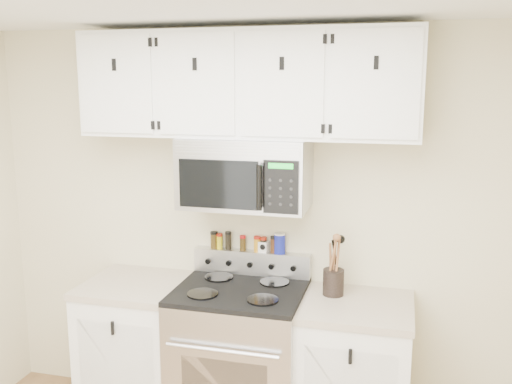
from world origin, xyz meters
TOP-DOWN VIEW (x-y plane):
  - back_wall at (0.00, 1.75)m, footprint 3.50×0.01m
  - range at (0.00, 1.43)m, footprint 0.76×0.65m
  - base_cabinet_left at (-0.69, 1.45)m, footprint 0.64×0.62m
  - base_cabinet_right at (0.69, 1.45)m, footprint 0.64×0.62m
  - microwave at (0.00, 1.55)m, footprint 0.76×0.44m
  - upper_cabinets at (-0.00, 1.58)m, footprint 2.00×0.35m
  - utensil_crock at (0.54, 1.55)m, footprint 0.12×0.12m
  - kitchen_timer at (0.08, 1.71)m, footprint 0.07×0.06m
  - salt_canister at (0.18, 1.71)m, footprint 0.07×0.07m
  - spice_jar_0 at (-0.25, 1.71)m, footprint 0.05×0.05m
  - spice_jar_1 at (-0.22, 1.71)m, footprint 0.04×0.04m
  - spice_jar_2 at (-0.16, 1.71)m, footprint 0.04×0.04m
  - spice_jar_3 at (-0.06, 1.71)m, footprint 0.04×0.04m
  - spice_jar_4 at (0.03, 1.71)m, footprint 0.04×0.04m
  - spice_jar_5 at (0.08, 1.71)m, footprint 0.04×0.04m
  - spice_jar_6 at (0.14, 1.71)m, footprint 0.04×0.04m
  - spice_jar_7 at (0.19, 1.71)m, footprint 0.04×0.04m

SIDE VIEW (x-z plane):
  - base_cabinet_left at x=-0.69m, z-range 0.00..0.92m
  - base_cabinet_right at x=0.69m, z-range 0.00..0.92m
  - range at x=0.00m, z-range -0.06..1.04m
  - utensil_crock at x=0.54m, z-range 0.83..1.19m
  - kitchen_timer at x=0.08m, z-range 1.10..1.17m
  - spice_jar_7 at x=0.19m, z-range 1.10..1.19m
  - spice_jar_5 at x=0.08m, z-range 1.10..1.20m
  - spice_jar_3 at x=-0.06m, z-range 1.10..1.20m
  - spice_jar_1 at x=-0.22m, z-range 1.10..1.20m
  - spice_jar_4 at x=0.03m, z-range 1.10..1.20m
  - spice_jar_6 at x=0.14m, z-range 1.10..1.21m
  - spice_jar_0 at x=-0.25m, z-range 1.10..1.21m
  - spice_jar_2 at x=-0.16m, z-range 1.10..1.22m
  - salt_canister at x=0.18m, z-range 1.10..1.23m
  - back_wall at x=0.00m, z-range 0.00..2.50m
  - microwave at x=0.00m, z-range 1.42..1.84m
  - upper_cabinets at x=0.00m, z-range 1.84..2.46m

